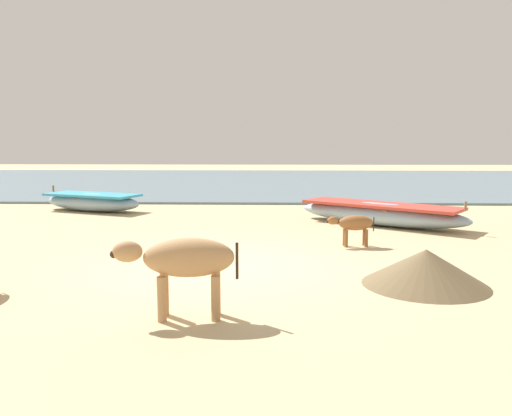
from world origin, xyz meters
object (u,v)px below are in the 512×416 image
Objects in this scene: cow_adult_tan at (184,261)px; calf_far_brown at (354,224)px; fishing_boat_0 at (380,213)px; fishing_boat_3 at (93,202)px.

cow_adult_tan reaches higher than calf_far_brown.
cow_adult_tan is at bearing -81.90° from fishing_boat_0.
cow_adult_tan is at bearing 52.90° from calf_far_brown.
fishing_boat_3 is at bearing -159.96° from fishing_boat_0.
calf_far_brown is at bearing -126.58° from cow_adult_tan.
fishing_boat_0 is 8.75m from fishing_boat_3.
cow_adult_tan is at bearing 136.11° from fishing_boat_3.
fishing_boat_0 reaches higher than calf_far_brown.
fishing_boat_3 is 3.57× the size of calf_far_brown.
fishing_boat_3 is 2.32× the size of cow_adult_tan.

